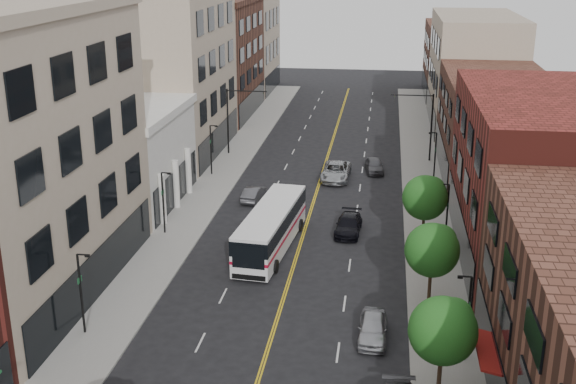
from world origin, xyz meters
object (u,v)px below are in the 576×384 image
at_px(city_bus, 271,226).
at_px(car_lane_behind, 254,194).
at_px(car_lane_b, 336,171).
at_px(car_parked_far, 373,328).
at_px(car_lane_a, 349,225).
at_px(car_lane_c, 374,165).

bearing_deg(city_bus, car_lane_behind, 112.47).
relative_size(city_bus, car_lane_b, 2.14).
bearing_deg(car_parked_far, car_lane_a, 98.99).
bearing_deg(car_lane_b, car_lane_behind, -131.41).
relative_size(car_parked_far, car_lane_a, 0.88).
bearing_deg(car_lane_behind, car_parked_far, 121.90).
height_order(city_bus, car_parked_far, city_bus).
bearing_deg(car_parked_far, car_lane_behind, 116.87).
xyz_separation_m(car_parked_far, car_lane_a, (-2.33, 16.45, -0.02)).
xyz_separation_m(car_lane_behind, car_lane_a, (8.98, -6.79, 0.04)).
distance_m(city_bus, car_lane_b, 18.57).
distance_m(car_parked_far, car_lane_c, 33.59).
distance_m(city_bus, car_lane_c, 22.41).
bearing_deg(car_lane_behind, car_lane_c, -129.82).
bearing_deg(car_lane_b, car_parked_far, -80.07).
xyz_separation_m(city_bus, car_parked_far, (7.97, -12.42, -1.14)).
bearing_deg(car_parked_far, car_lane_c, 92.09).
distance_m(car_parked_far, car_lane_behind, 25.84).
distance_m(car_lane_b, car_lane_c, 4.75).
distance_m(car_parked_far, car_lane_a, 16.61).
relative_size(city_bus, car_parked_far, 3.01).
relative_size(car_parked_far, car_lane_c, 1.00).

